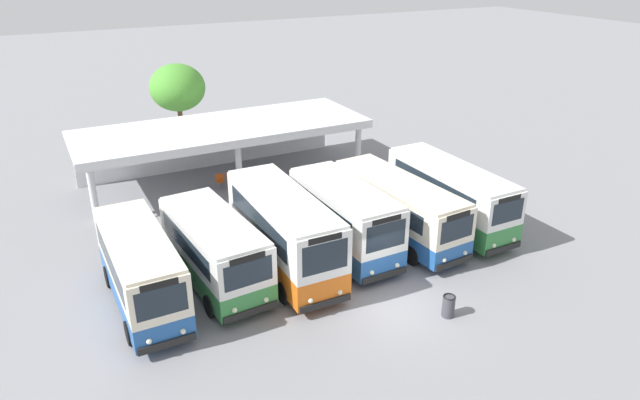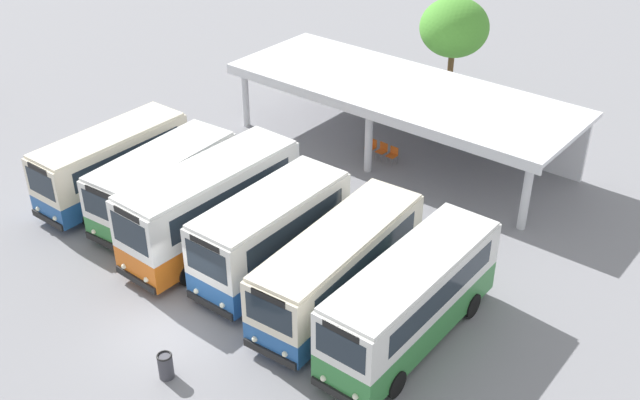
# 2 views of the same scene
# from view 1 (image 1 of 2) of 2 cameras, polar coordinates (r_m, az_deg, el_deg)

# --- Properties ---
(ground_plane) EXTENTS (180.00, 180.00, 0.00)m
(ground_plane) POSITION_cam_1_polar(r_m,az_deg,el_deg) (23.29, 7.17, -10.38)
(ground_plane) COLOR gray
(city_bus_nearest_orange) EXTENTS (2.31, 7.08, 3.10)m
(city_bus_nearest_orange) POSITION_cam_1_polar(r_m,az_deg,el_deg) (23.28, -17.33, -6.41)
(city_bus_nearest_orange) COLOR black
(city_bus_nearest_orange) RESTS_ON ground
(city_bus_second_in_row) EXTENTS (2.85, 6.83, 3.02)m
(city_bus_second_in_row) POSITION_cam_1_polar(r_m,az_deg,el_deg) (24.05, -10.38, -4.73)
(city_bus_second_in_row) COLOR black
(city_bus_second_in_row) RESTS_ON ground
(city_bus_middle_cream) EXTENTS (2.46, 7.86, 3.52)m
(city_bus_middle_cream) POSITION_cam_1_polar(r_m,az_deg,el_deg) (24.67, -3.59, -2.92)
(city_bus_middle_cream) COLOR black
(city_bus_middle_cream) RESTS_ON ground
(city_bus_fourth_amber) EXTENTS (2.50, 6.72, 3.31)m
(city_bus_fourth_amber) POSITION_cam_1_polar(r_m,az_deg,el_deg) (26.01, 2.43, -1.68)
(city_bus_fourth_amber) COLOR black
(city_bus_fourth_amber) RESTS_ON ground
(city_bus_fifth_blue) EXTENTS (2.75, 8.10, 2.98)m
(city_bus_fifth_blue) POSITION_cam_1_polar(r_m,az_deg,el_deg) (27.68, 7.73, -0.61)
(city_bus_fifth_blue) COLOR black
(city_bus_fifth_blue) RESTS_ON ground
(city_bus_far_end_green) EXTENTS (2.34, 7.84, 3.20)m
(city_bus_far_end_green) POSITION_cam_1_polar(r_m,az_deg,el_deg) (29.30, 12.72, 0.65)
(city_bus_far_end_green) COLOR black
(city_bus_far_end_green) RESTS_ON ground
(terminal_canopy) EXTENTS (16.88, 6.17, 3.40)m
(terminal_canopy) POSITION_cam_1_polar(r_m,az_deg,el_deg) (35.30, -9.95, 6.49)
(terminal_canopy) COLOR silver
(terminal_canopy) RESTS_ON ground
(waiting_chair_end_by_column) EXTENTS (0.46, 0.46, 0.86)m
(waiting_chair_end_by_column) POSITION_cam_1_polar(r_m,az_deg,el_deg) (34.07, -9.87, 1.97)
(waiting_chair_end_by_column) COLOR slate
(waiting_chair_end_by_column) RESTS_ON ground
(waiting_chair_second_from_end) EXTENTS (0.46, 0.46, 0.86)m
(waiting_chair_second_from_end) POSITION_cam_1_polar(r_m,az_deg,el_deg) (34.25, -8.87, 2.16)
(waiting_chair_second_from_end) COLOR slate
(waiting_chair_second_from_end) RESTS_ON ground
(waiting_chair_middle_seat) EXTENTS (0.46, 0.46, 0.86)m
(waiting_chair_middle_seat) POSITION_cam_1_polar(r_m,az_deg,el_deg) (34.39, -7.85, 2.32)
(waiting_chair_middle_seat) COLOR slate
(waiting_chair_middle_seat) RESTS_ON ground
(roadside_tree_behind_canopy) EXTENTS (3.64, 3.64, 6.01)m
(roadside_tree_behind_canopy) POSITION_cam_1_polar(r_m,az_deg,el_deg) (39.75, -13.92, 10.72)
(roadside_tree_behind_canopy) COLOR brown
(roadside_tree_behind_canopy) RESTS_ON ground
(litter_bin_apron) EXTENTS (0.49, 0.49, 0.90)m
(litter_bin_apron) POSITION_cam_1_polar(r_m,az_deg,el_deg) (22.86, 12.59, -10.18)
(litter_bin_apron) COLOR #3F3F47
(litter_bin_apron) RESTS_ON ground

